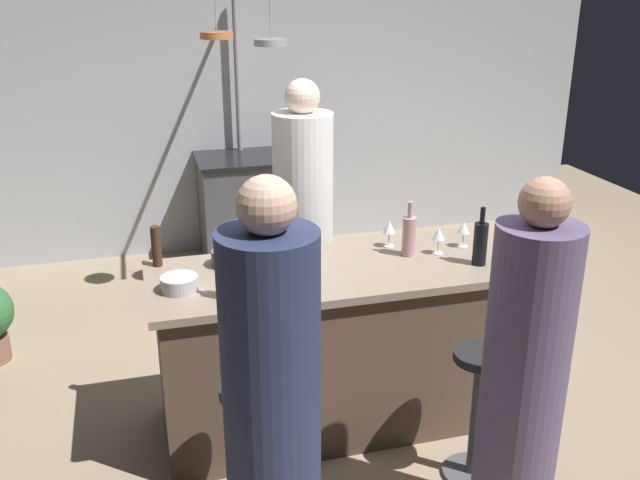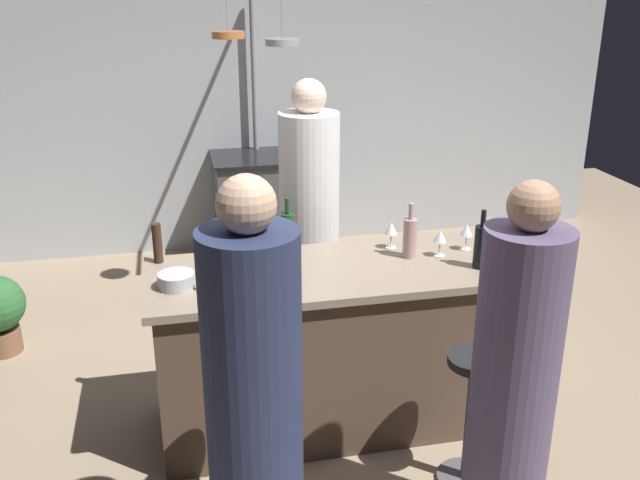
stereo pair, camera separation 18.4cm
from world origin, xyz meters
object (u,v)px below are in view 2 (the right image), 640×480
bar_stool_right (472,414)px  wine_bottle_rose (410,237)px  wine_glass_near_right_guest (467,231)px  wine_bottle_amber (229,272)px  bar_stool_left (241,445)px  wine_glass_near_left_guest (391,230)px  pepper_mill (157,243)px  guest_left (254,413)px  wine_bottle_red (275,270)px  stove_range (262,207)px  guest_right (513,389)px  wine_bottle_green (288,233)px  mixing_bowl_wooden (228,256)px  mixing_bowl_steel (176,280)px  chef (310,230)px  wine_glass_by_chef (440,237)px  wine_bottle_dark (481,246)px

bar_stool_right → wine_bottle_rose: (-0.09, 0.68, 0.64)m
wine_glass_near_right_guest → wine_bottle_amber: bearing=-165.7°
bar_stool_left → wine_glass_near_left_guest: 1.39m
bar_stool_left → pepper_mill: size_ratio=3.24×
wine_bottle_rose → wine_glass_near_left_guest: 0.16m
guest_left → wine_bottle_red: size_ratio=5.64×
guest_left → wine_bottle_rose: size_ratio=5.73×
stove_range → guest_right: (0.54, -3.44, 0.30)m
stove_range → wine_glass_near_left_guest: wine_glass_near_left_guest is taller
guest_left → wine_glass_near_left_guest: guest_left is taller
wine_glass_near_right_guest → wine_bottle_rose: bearing=-173.9°
wine_bottle_red → bar_stool_left: bearing=-119.2°
wine_glass_near_right_guest → wine_bottle_green: bearing=172.5°
pepper_mill → wine_bottle_amber: size_ratio=0.65×
wine_glass_near_left_guest → mixing_bowl_wooden: bearing=-178.1°
bar_stool_left → bar_stool_right: size_ratio=1.00×
mixing_bowl_wooden → wine_bottle_amber: bearing=-93.8°
mixing_bowl_wooden → bar_stool_right: bearing=-37.9°
mixing_bowl_steel → chef: bearing=47.8°
wine_glass_by_chef → mixing_bowl_steel: bearing=-175.5°
wine_bottle_rose → wine_bottle_amber: wine_bottle_amber is taller
stove_range → pepper_mill: 2.40m
wine_bottle_dark → wine_glass_near_right_guest: (0.03, 0.25, -0.01)m
wine_bottle_rose → mixing_bowl_wooden: wine_bottle_rose is taller
bar_stool_left → wine_glass_near_left_guest: size_ratio=4.66×
chef → wine_bottle_rose: bearing=-64.5°
stove_range → chef: (0.09, -1.60, 0.36)m
bar_stool_right → wine_glass_near_left_guest: 1.05m
chef → wine_bottle_dark: size_ratio=5.67×
guest_right → wine_bottle_amber: bearing=144.1°
guest_left → stove_range: bearing=81.8°
stove_range → bar_stool_right: size_ratio=1.31×
wine_glass_by_chef → wine_bottle_red: bearing=-163.8°
wine_bottle_red → wine_glass_by_chef: size_ratio=2.05×
bar_stool_right → pepper_mill: pepper_mill is taller
stove_range → bar_stool_left: stove_range is taller
pepper_mill → wine_glass_by_chef: bearing=-9.0°
stove_range → guest_right: size_ratio=0.56×
chef → guest_right: bearing=-76.1°
stove_range → wine_bottle_green: 2.30m
guest_right → bar_stool_left: bearing=160.9°
bar_stool_right → wine_bottle_rose: bearing=97.8°
wine_bottle_red → wine_glass_near_left_guest: size_ratio=2.05×
bar_stool_right → wine_bottle_green: (-0.71, 0.84, 0.65)m
wine_bottle_amber → mixing_bowl_wooden: bearing=86.2°
pepper_mill → mixing_bowl_steel: size_ratio=1.19×
stove_range → pepper_mill: pepper_mill is taller
wine_bottle_red → guest_left: bearing=-104.6°
wine_bottle_green → mixing_bowl_wooden: (-0.32, -0.04, -0.08)m
bar_stool_left → wine_glass_near_right_guest: bearing=28.8°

